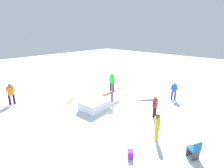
{
  "coord_description": "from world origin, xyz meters",
  "views": [
    {
      "loc": [
        -9.46,
        -8.76,
        5.41
      ],
      "look_at": [
        0.0,
        0.0,
        1.45
      ],
      "focal_mm": 28.0,
      "sensor_mm": 36.0,
      "label": 1
    }
  ],
  "objects_px": {
    "bystander_yellow": "(157,126)",
    "folding_chair": "(194,150)",
    "rail_feature": "(112,93)",
    "loose_snowboard_navy": "(149,100)",
    "bystander_red": "(155,105)",
    "loose_snowboard_lime": "(71,100)",
    "main_rider_on_rail": "(112,82)",
    "backpack_on_snow": "(131,154)",
    "bystander_orange": "(11,93)",
    "bystander_blue": "(174,90)"
  },
  "relations": [
    {
      "from": "bystander_yellow",
      "to": "folding_chair",
      "type": "height_order",
      "value": "bystander_yellow"
    },
    {
      "from": "rail_feature",
      "to": "loose_snowboard_navy",
      "type": "bearing_deg",
      "value": -46.73
    },
    {
      "from": "bystander_red",
      "to": "loose_snowboard_lime",
      "type": "xyz_separation_m",
      "value": [
        -2.18,
        6.34,
        -0.79
      ]
    },
    {
      "from": "folding_chair",
      "to": "rail_feature",
      "type": "bearing_deg",
      "value": -80.75
    },
    {
      "from": "bystander_red",
      "to": "main_rider_on_rail",
      "type": "bearing_deg",
      "value": -94.87
    },
    {
      "from": "rail_feature",
      "to": "backpack_on_snow",
      "type": "relative_size",
      "value": 6.05
    },
    {
      "from": "loose_snowboard_lime",
      "to": "backpack_on_snow",
      "type": "distance_m",
      "value": 7.83
    },
    {
      "from": "bystander_yellow",
      "to": "loose_snowboard_lime",
      "type": "xyz_separation_m",
      "value": [
        0.08,
        7.73,
        -0.81
      ]
    },
    {
      "from": "bystander_yellow",
      "to": "loose_snowboard_navy",
      "type": "height_order",
      "value": "bystander_yellow"
    },
    {
      "from": "bystander_orange",
      "to": "bystander_blue",
      "type": "bearing_deg",
      "value": -30.57
    },
    {
      "from": "bystander_orange",
      "to": "backpack_on_snow",
      "type": "relative_size",
      "value": 4.74
    },
    {
      "from": "main_rider_on_rail",
      "to": "bystander_blue",
      "type": "bearing_deg",
      "value": -36.49
    },
    {
      "from": "bystander_blue",
      "to": "folding_chair",
      "type": "bearing_deg",
      "value": -95.47
    },
    {
      "from": "loose_snowboard_lime",
      "to": "bystander_orange",
      "type": "bearing_deg",
      "value": 109.05
    },
    {
      "from": "loose_snowboard_navy",
      "to": "backpack_on_snow",
      "type": "height_order",
      "value": "backpack_on_snow"
    },
    {
      "from": "rail_feature",
      "to": "loose_snowboard_navy",
      "type": "height_order",
      "value": "rail_feature"
    },
    {
      "from": "bystander_yellow",
      "to": "loose_snowboard_navy",
      "type": "bearing_deg",
      "value": -4.03
    },
    {
      "from": "backpack_on_snow",
      "to": "bystander_orange",
      "type": "bearing_deg",
      "value": -125.24
    },
    {
      "from": "main_rider_on_rail",
      "to": "bystander_orange",
      "type": "xyz_separation_m",
      "value": [
        -5.59,
        5.23,
        -0.67
      ]
    },
    {
      "from": "bystander_red",
      "to": "folding_chair",
      "type": "xyz_separation_m",
      "value": [
        -2.36,
        -3.28,
        -0.38
      ]
    },
    {
      "from": "rail_feature",
      "to": "bystander_red",
      "type": "height_order",
      "value": "bystander_red"
    },
    {
      "from": "bystander_red",
      "to": "backpack_on_snow",
      "type": "xyz_separation_m",
      "value": [
        -4.21,
        -1.22,
        -0.63
      ]
    },
    {
      "from": "rail_feature",
      "to": "backpack_on_snow",
      "type": "xyz_separation_m",
      "value": [
        -4.16,
        -4.97,
        -0.53
      ]
    },
    {
      "from": "bystander_yellow",
      "to": "backpack_on_snow",
      "type": "xyz_separation_m",
      "value": [
        -1.95,
        0.17,
        -0.65
      ]
    },
    {
      "from": "bystander_yellow",
      "to": "bystander_blue",
      "type": "distance_m",
      "value": 6.1
    },
    {
      "from": "main_rider_on_rail",
      "to": "backpack_on_snow",
      "type": "bearing_deg",
      "value": -123.14
    },
    {
      "from": "main_rider_on_rail",
      "to": "bystander_blue",
      "type": "height_order",
      "value": "main_rider_on_rail"
    },
    {
      "from": "rail_feature",
      "to": "main_rider_on_rail",
      "type": "relative_size",
      "value": 1.41
    },
    {
      "from": "loose_snowboard_lime",
      "to": "bystander_yellow",
      "type": "bearing_deg",
      "value": -124.08
    },
    {
      "from": "folding_chair",
      "to": "backpack_on_snow",
      "type": "distance_m",
      "value": 2.78
    },
    {
      "from": "bystander_orange",
      "to": "loose_snowboard_navy",
      "type": "xyz_separation_m",
      "value": [
        7.77,
        -7.26,
        -0.89
      ]
    },
    {
      "from": "loose_snowboard_navy",
      "to": "loose_snowboard_lime",
      "type": "bearing_deg",
      "value": -6.16
    },
    {
      "from": "backpack_on_snow",
      "to": "loose_snowboard_lime",
      "type": "bearing_deg",
      "value": -148.22
    },
    {
      "from": "bystander_orange",
      "to": "backpack_on_snow",
      "type": "height_order",
      "value": "bystander_orange"
    },
    {
      "from": "main_rider_on_rail",
      "to": "loose_snowboard_navy",
      "type": "xyz_separation_m",
      "value": [
        2.19,
        -2.03,
        -1.56
      ]
    },
    {
      "from": "bystander_orange",
      "to": "backpack_on_snow",
      "type": "bearing_deg",
      "value": -69.46
    },
    {
      "from": "rail_feature",
      "to": "bystander_blue",
      "type": "height_order",
      "value": "bystander_blue"
    },
    {
      "from": "rail_feature",
      "to": "main_rider_on_rail",
      "type": "distance_m",
      "value": 0.87
    },
    {
      "from": "folding_chair",
      "to": "backpack_on_snow",
      "type": "xyz_separation_m",
      "value": [
        -1.85,
        2.06,
        -0.24
      ]
    },
    {
      "from": "bystander_orange",
      "to": "folding_chair",
      "type": "bearing_deg",
      "value": -62.45
    },
    {
      "from": "bystander_blue",
      "to": "loose_snowboard_navy",
      "type": "relative_size",
      "value": 1.04
    },
    {
      "from": "loose_snowboard_navy",
      "to": "bystander_yellow",
      "type": "bearing_deg",
      "value": 76.03
    },
    {
      "from": "bystander_red",
      "to": "bystander_blue",
      "type": "relative_size",
      "value": 0.99
    },
    {
      "from": "loose_snowboard_lime",
      "to": "loose_snowboard_navy",
      "type": "distance_m",
      "value": 6.32
    },
    {
      "from": "bystander_blue",
      "to": "backpack_on_snow",
      "type": "height_order",
      "value": "bystander_blue"
    },
    {
      "from": "folding_chair",
      "to": "main_rider_on_rail",
      "type": "bearing_deg",
      "value": -80.75
    },
    {
      "from": "bystander_red",
      "to": "bystander_yellow",
      "type": "relative_size",
      "value": 0.97
    },
    {
      "from": "loose_snowboard_navy",
      "to": "folding_chair",
      "type": "distance_m",
      "value": 6.74
    },
    {
      "from": "bystander_red",
      "to": "loose_snowboard_lime",
      "type": "bearing_deg",
      "value": -76.59
    },
    {
      "from": "rail_feature",
      "to": "bystander_orange",
      "type": "relative_size",
      "value": 1.27
    }
  ]
}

